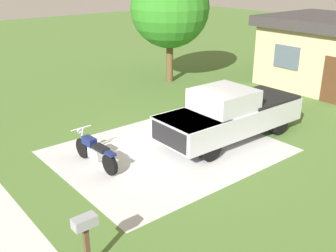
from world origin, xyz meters
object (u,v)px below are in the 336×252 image
at_px(motorcycle, 95,151).
at_px(shade_tree, 170,8).
at_px(pickup_truck, 232,113).
at_px(mailbox, 85,229).

xyz_separation_m(motorcycle, shade_tree, (-6.20, 8.08, 3.36)).
relative_size(motorcycle, pickup_truck, 0.39).
bearing_deg(shade_tree, motorcycle, -52.47).
relative_size(motorcycle, mailbox, 1.76).
xyz_separation_m(pickup_truck, shade_tree, (-7.38, 3.23, 2.88)).
relative_size(pickup_truck, mailbox, 4.49).
bearing_deg(pickup_truck, motorcycle, -103.64).
distance_m(motorcycle, shade_tree, 10.72).
relative_size(motorcycle, shade_tree, 0.38).
bearing_deg(mailbox, pickup_truck, 111.02).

